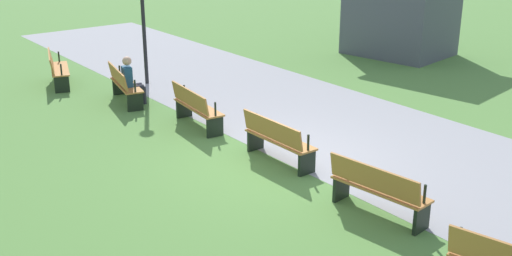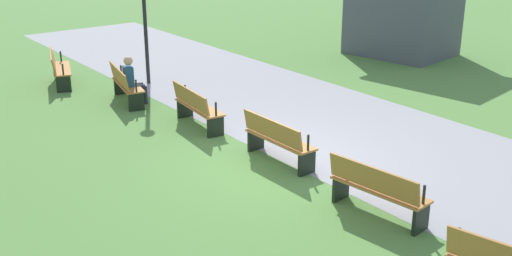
{
  "view_description": "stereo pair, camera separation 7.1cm",
  "coord_description": "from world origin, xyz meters",
  "px_view_note": "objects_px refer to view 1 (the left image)",
  "views": [
    {
      "loc": [
        8.42,
        -7.05,
        4.61
      ],
      "look_at": [
        0.0,
        -0.57,
        0.8
      ],
      "focal_mm": 43.85,
      "sensor_mm": 36.0,
      "label": 1
    },
    {
      "loc": [
        8.46,
        -6.99,
        4.61
      ],
      "look_at": [
        0.0,
        -0.57,
        0.8
      ],
      "focal_mm": 43.85,
      "sensor_mm": 36.0,
      "label": 2
    }
  ],
  "objects_px": {
    "bench_1": "(124,84)",
    "bench_2": "(196,107)",
    "person_seated": "(131,79)",
    "kiosk": "(402,4)",
    "bench_0": "(57,68)",
    "bench_3": "(277,139)",
    "bench_4": "(378,189)"
  },
  "relations": [
    {
      "from": "bench_1",
      "to": "bench_2",
      "type": "relative_size",
      "value": 1.01
    },
    {
      "from": "bench_1",
      "to": "kiosk",
      "type": "relative_size",
      "value": 0.44
    },
    {
      "from": "bench_0",
      "to": "kiosk",
      "type": "relative_size",
      "value": 0.44
    },
    {
      "from": "bench_0",
      "to": "person_seated",
      "type": "xyz_separation_m",
      "value": [
        2.76,
        0.8,
        0.17
      ]
    },
    {
      "from": "person_seated",
      "to": "bench_4",
      "type": "bearing_deg",
      "value": 15.12
    },
    {
      "from": "bench_0",
      "to": "bench_3",
      "type": "height_order",
      "value": "same"
    },
    {
      "from": "bench_2",
      "to": "bench_4",
      "type": "relative_size",
      "value": 1.0
    },
    {
      "from": "person_seated",
      "to": "kiosk",
      "type": "height_order",
      "value": "kiosk"
    },
    {
      "from": "person_seated",
      "to": "kiosk",
      "type": "xyz_separation_m",
      "value": [
        0.33,
        9.41,
        0.99
      ]
    },
    {
      "from": "bench_4",
      "to": "kiosk",
      "type": "relative_size",
      "value": 0.43
    },
    {
      "from": "bench_0",
      "to": "bench_1",
      "type": "height_order",
      "value": "same"
    },
    {
      "from": "bench_1",
      "to": "bench_3",
      "type": "distance_m",
      "value": 5.24
    },
    {
      "from": "person_seated",
      "to": "bench_3",
      "type": "bearing_deg",
      "value": 18.09
    },
    {
      "from": "bench_1",
      "to": "bench_3",
      "type": "xyz_separation_m",
      "value": [
        5.21,
        0.57,
        0.0
      ]
    },
    {
      "from": "bench_2",
      "to": "bench_3",
      "type": "relative_size",
      "value": 1.03
    },
    {
      "from": "bench_1",
      "to": "bench_4",
      "type": "xyz_separation_m",
      "value": [
        7.83,
        0.43,
        0.0
      ]
    },
    {
      "from": "bench_1",
      "to": "person_seated",
      "type": "relative_size",
      "value": 1.42
    },
    {
      "from": "bench_3",
      "to": "bench_4",
      "type": "bearing_deg",
      "value": -3.13
    },
    {
      "from": "bench_2",
      "to": "kiosk",
      "type": "distance_m",
      "value": 9.37
    },
    {
      "from": "bench_1",
      "to": "bench_2",
      "type": "bearing_deg",
      "value": 21.98
    },
    {
      "from": "bench_2",
      "to": "bench_1",
      "type": "bearing_deg",
      "value": -164.31
    },
    {
      "from": "bench_0",
      "to": "bench_4",
      "type": "bearing_deg",
      "value": 25.15
    },
    {
      "from": "bench_1",
      "to": "bench_2",
      "type": "distance_m",
      "value": 2.62
    },
    {
      "from": "bench_4",
      "to": "bench_1",
      "type": "bearing_deg",
      "value": 176.83
    },
    {
      "from": "bench_1",
      "to": "bench_3",
      "type": "relative_size",
      "value": 1.04
    },
    {
      "from": "bench_1",
      "to": "bench_4",
      "type": "bearing_deg",
      "value": 15.72
    },
    {
      "from": "bench_1",
      "to": "bench_2",
      "type": "height_order",
      "value": "same"
    },
    {
      "from": "bench_3",
      "to": "bench_2",
      "type": "bearing_deg",
      "value": -176.87
    },
    {
      "from": "bench_1",
      "to": "bench_3",
      "type": "height_order",
      "value": "same"
    },
    {
      "from": "bench_3",
      "to": "bench_0",
      "type": "bearing_deg",
      "value": -170.61
    },
    {
      "from": "bench_3",
      "to": "person_seated",
      "type": "distance_m",
      "value": 5.0
    },
    {
      "from": "bench_1",
      "to": "bench_2",
      "type": "xyz_separation_m",
      "value": [
        2.59,
        0.43,
        0.0
      ]
    }
  ]
}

